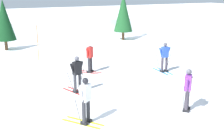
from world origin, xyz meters
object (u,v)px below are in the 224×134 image
Objects in this scene: skier_white at (86,99)px; trail_marker_pole at (38,45)px; skier_purple at (188,88)px; skier_blue at (165,56)px; conifer_far_centre at (123,13)px; skier_black at (77,73)px; conifer_far_right at (4,20)px; skier_red at (90,57)px.

skier_white is 0.69× the size of trail_marker_pole.
skier_white is at bearing 170.45° from skier_purple.
trail_marker_pole is (-3.66, 9.69, 0.28)m from skier_purple.
skier_white is (-6.38, -4.35, -0.00)m from skier_blue.
skier_white is 0.41× the size of conifer_far_centre.
skier_purple is (3.16, -3.90, 0.04)m from skier_black.
conifer_far_right is 0.92× the size of conifer_far_centre.
conifer_far_right is at bearing 112.33° from skier_red.
skier_black is 5.82m from trail_marker_pole.
skier_purple is at bearing -78.15° from skier_red.
skier_purple is (1.42, -6.75, 0.04)m from skier_red.
trail_marker_pole is (-6.08, 4.67, 0.32)m from skier_blue.
skier_blue and skier_black have the same top height.
skier_blue and skier_purple have the same top height.
conifer_far_centre reaches higher than skier_red.
skier_purple is at bearing -50.99° from skier_black.
conifer_far_centre is at bearing 33.10° from trail_marker_pole.
skier_blue and skier_white have the same top height.
skier_blue is 1.00× the size of skier_black.
skier_black is 11.62m from conifer_far_right.
skier_red is (-3.84, 1.74, 0.00)m from skier_blue.
skier_red is 1.00× the size of skier_black.
conifer_far_centre reaches higher than skier_white.
skier_red is 6.90m from skier_purple.
skier_red is at bearing 101.85° from skier_purple.
skier_black is 3.33m from skier_white.
skier_black is at bearing -168.67° from skier_blue.
conifer_far_right is (-0.97, 14.63, 1.38)m from skier_white.
trail_marker_pole is (0.30, 9.02, 0.32)m from skier_white.
skier_red is at bearing 58.72° from skier_black.
conifer_far_centre is at bearing 1.14° from conifer_far_right.
skier_red is 11.11m from conifer_far_centre.
trail_marker_pole is at bearing -77.31° from conifer_far_right.
skier_white is at bearing -91.89° from trail_marker_pole.
skier_purple is 0.69× the size of trail_marker_pole.
conifer_far_right is at bearing 93.78° from skier_white.
skier_red is 3.35m from skier_black.
skier_purple is 16.13m from conifer_far_right.
skier_white is 17.53m from conifer_far_centre.
skier_blue is at bearing 11.33° from skier_black.
skier_blue is at bearing -24.42° from skier_red.
skier_red is 3.71m from trail_marker_pole.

